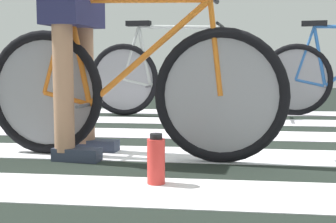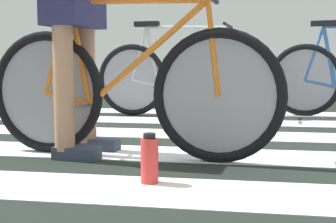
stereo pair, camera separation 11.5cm
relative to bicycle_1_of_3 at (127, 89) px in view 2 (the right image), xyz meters
name	(u,v)px [view 2 (the right image)]	position (x,y,z in m)	size (l,w,h in m)	color
ground	(250,152)	(0.69, 0.31, -0.40)	(18.00, 14.00, 0.02)	black
crosswalk_markings	(254,145)	(0.72, 0.50, -0.38)	(5.40, 4.22, 0.00)	silver
bicycle_1_of_3	(127,89)	(0.00, 0.00, 0.00)	(1.73, 0.52, 0.93)	black
cyclist_1_of_3	(75,41)	(-0.31, 0.04, 0.27)	(0.35, 0.43, 1.01)	#A87A5B
bicycle_2_of_3	(181,78)	(0.03, 1.97, 0.00)	(1.73, 0.52, 0.93)	black
water_bottle	(149,160)	(0.24, -0.54, -0.28)	(0.08, 0.08, 0.23)	red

